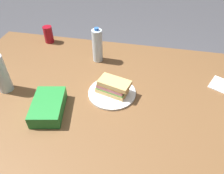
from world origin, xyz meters
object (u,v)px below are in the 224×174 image
at_px(dining_table, 102,101).
at_px(sandwich, 113,87).
at_px(water_bottle_tall, 1,74).
at_px(water_bottle_spare, 97,46).
at_px(paper_plate, 112,93).
at_px(chip_bag, 48,106).
at_px(soda_can_red, 48,34).

distance_m(dining_table, sandwich, 0.14).
distance_m(water_bottle_tall, water_bottle_spare, 0.59).
xyz_separation_m(dining_table, paper_plate, (0.06, -0.00, 0.08)).
bearing_deg(dining_table, paper_plate, -0.87).
distance_m(chip_bag, water_bottle_spare, 0.52).
bearing_deg(water_bottle_tall, dining_table, 8.82).
height_order(chip_bag, water_bottle_tall, water_bottle_tall).
bearing_deg(water_bottle_spare, sandwich, -62.07).
distance_m(soda_can_red, water_bottle_spare, 0.45).
height_order(sandwich, water_bottle_tall, water_bottle_tall).
relative_size(paper_plate, chip_bag, 1.16).
distance_m(sandwich, chip_bag, 0.35).
distance_m(paper_plate, water_bottle_spare, 0.36).
relative_size(paper_plate, water_bottle_tall, 1.12).
relative_size(sandwich, chip_bag, 0.87).
height_order(dining_table, chip_bag, chip_bag).
relative_size(sandwich, water_bottle_spare, 0.86).
distance_m(sandwich, soda_can_red, 0.74).
xyz_separation_m(paper_plate, soda_can_red, (-0.57, 0.47, 0.05)).
bearing_deg(water_bottle_spare, chip_bag, -104.86).
height_order(soda_can_red, water_bottle_tall, water_bottle_tall).
xyz_separation_m(soda_can_red, water_bottle_spare, (0.42, -0.16, 0.05)).
relative_size(sandwich, water_bottle_tall, 0.85).
relative_size(sandwich, soda_can_red, 1.65).
xyz_separation_m(soda_can_red, chip_bag, (0.28, -0.66, -0.03)).
distance_m(dining_table, chip_bag, 0.32).
bearing_deg(chip_bag, soda_can_red, -168.21).
bearing_deg(water_bottle_tall, chip_bag, -19.71).
bearing_deg(dining_table, soda_can_red, 137.78).
xyz_separation_m(sandwich, water_bottle_spare, (-0.16, 0.31, 0.06)).
relative_size(dining_table, soda_can_red, 14.90).
bearing_deg(sandwich, dining_table, 179.90).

